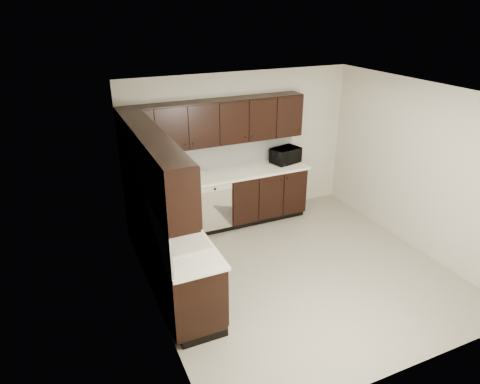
# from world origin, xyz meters

# --- Properties ---
(floor) EXTENTS (4.00, 4.00, 0.00)m
(floor) POSITION_xyz_m (0.00, 0.00, 0.00)
(floor) COLOR gray
(floor) RESTS_ON ground
(ceiling) EXTENTS (4.00, 4.00, 0.00)m
(ceiling) POSITION_xyz_m (0.00, 0.00, 2.50)
(ceiling) COLOR white
(ceiling) RESTS_ON wall_back
(wall_back) EXTENTS (4.00, 0.02, 2.50)m
(wall_back) POSITION_xyz_m (0.00, 2.00, 1.25)
(wall_back) COLOR #BDB6A1
(wall_back) RESTS_ON floor
(wall_left) EXTENTS (0.02, 4.00, 2.50)m
(wall_left) POSITION_xyz_m (-2.00, 0.00, 1.25)
(wall_left) COLOR #BDB6A1
(wall_left) RESTS_ON floor
(wall_right) EXTENTS (0.02, 4.00, 2.50)m
(wall_right) POSITION_xyz_m (2.00, 0.00, 1.25)
(wall_right) COLOR #BDB6A1
(wall_right) RESTS_ON floor
(wall_front) EXTENTS (4.00, 0.02, 2.50)m
(wall_front) POSITION_xyz_m (0.00, -2.00, 1.25)
(wall_front) COLOR #BDB6A1
(wall_front) RESTS_ON floor
(lower_cabinets) EXTENTS (3.00, 2.80, 0.90)m
(lower_cabinets) POSITION_xyz_m (-1.01, 1.11, 0.41)
(lower_cabinets) COLOR black
(lower_cabinets) RESTS_ON floor
(countertop) EXTENTS (3.03, 2.83, 0.04)m
(countertop) POSITION_xyz_m (-1.01, 1.11, 0.92)
(countertop) COLOR white
(countertop) RESTS_ON lower_cabinets
(backsplash) EXTENTS (3.00, 2.80, 0.48)m
(backsplash) POSITION_xyz_m (-1.22, 1.32, 1.18)
(backsplash) COLOR white
(backsplash) RESTS_ON countertop
(upper_cabinets) EXTENTS (3.00, 2.80, 0.70)m
(upper_cabinets) POSITION_xyz_m (-1.10, 1.20, 1.77)
(upper_cabinets) COLOR black
(upper_cabinets) RESTS_ON wall_back
(dishwasher) EXTENTS (0.58, 0.04, 0.78)m
(dishwasher) POSITION_xyz_m (-0.70, 1.41, 0.55)
(dishwasher) COLOR beige
(dishwasher) RESTS_ON lower_cabinets
(sink) EXTENTS (0.54, 0.82, 0.42)m
(sink) POSITION_xyz_m (-1.68, -0.01, 0.88)
(sink) COLOR beige
(sink) RESTS_ON countertop
(microwave) EXTENTS (0.55, 0.44, 0.27)m
(microwave) POSITION_xyz_m (0.75, 1.75, 1.07)
(microwave) COLOR black
(microwave) RESTS_ON countertop
(soap_bottle_a) EXTENTS (0.10, 0.10, 0.17)m
(soap_bottle_a) POSITION_xyz_m (-1.48, 0.66, 1.02)
(soap_bottle_a) COLOR gray
(soap_bottle_a) RESTS_ON countertop
(soap_bottle_b) EXTENTS (0.12, 0.12, 0.24)m
(soap_bottle_b) POSITION_xyz_m (-1.83, 0.14, 1.06)
(soap_bottle_b) COLOR gray
(soap_bottle_b) RESTS_ON countertop
(toaster_oven) EXTENTS (0.39, 0.34, 0.21)m
(toaster_oven) POSITION_xyz_m (-1.38, 1.78, 1.04)
(toaster_oven) COLOR #AAA9AB
(toaster_oven) RESTS_ON countertop
(storage_bin) EXTENTS (0.62, 0.54, 0.20)m
(storage_bin) POSITION_xyz_m (-1.70, 1.09, 1.04)
(storage_bin) COLOR silver
(storage_bin) RESTS_ON countertop
(blue_pitcher) EXTENTS (0.24, 0.24, 0.31)m
(blue_pitcher) POSITION_xyz_m (-1.65, 0.12, 1.09)
(blue_pitcher) COLOR navy
(blue_pitcher) RESTS_ON countertop
(teal_tumbler) EXTENTS (0.11, 0.11, 0.23)m
(teal_tumbler) POSITION_xyz_m (-1.55, 0.37, 1.05)
(teal_tumbler) COLOR #0C8889
(teal_tumbler) RESTS_ON countertop
(paper_towel_roll) EXTENTS (0.17, 0.17, 0.29)m
(paper_towel_roll) POSITION_xyz_m (-1.63, 1.35, 1.08)
(paper_towel_roll) COLOR silver
(paper_towel_roll) RESTS_ON countertop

